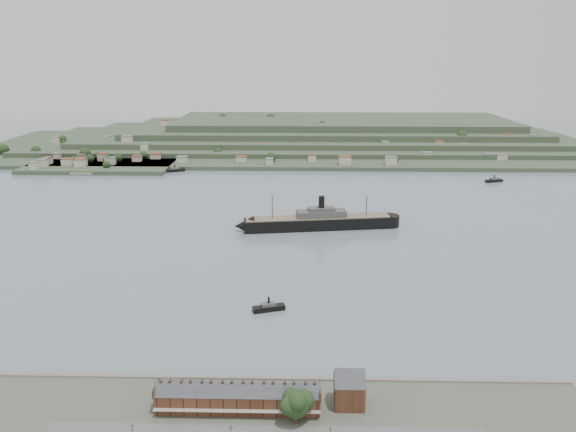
{
  "coord_description": "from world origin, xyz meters",
  "views": [
    {
      "loc": [
        10.69,
        -330.26,
        118.59
      ],
      "look_at": [
        1.99,
        30.0,
        11.65
      ],
      "focal_mm": 35.0,
      "sensor_mm": 36.0,
      "label": 1
    }
  ],
  "objects_px": {
    "terrace_row": "(238,397)",
    "fig_tree": "(297,404)",
    "gabled_building": "(349,389)",
    "tugboat": "(269,307)",
    "steamship": "(314,222)"
  },
  "relations": [
    {
      "from": "fig_tree",
      "to": "gabled_building",
      "type": "bearing_deg",
      "value": 31.49
    },
    {
      "from": "gabled_building",
      "to": "fig_tree",
      "type": "bearing_deg",
      "value": -148.51
    },
    {
      "from": "terrace_row",
      "to": "fig_tree",
      "type": "bearing_deg",
      "value": -19.09
    },
    {
      "from": "steamship",
      "to": "fig_tree",
      "type": "xyz_separation_m",
      "value": [
        -10.03,
        -213.55,
        4.5
      ]
    },
    {
      "from": "gabled_building",
      "to": "steamship",
      "type": "relative_size",
      "value": 0.12
    },
    {
      "from": "terrace_row",
      "to": "fig_tree",
      "type": "relative_size",
      "value": 4.46
    },
    {
      "from": "terrace_row",
      "to": "tugboat",
      "type": "bearing_deg",
      "value": 85.84
    },
    {
      "from": "tugboat",
      "to": "fig_tree",
      "type": "relative_size",
      "value": 1.27
    },
    {
      "from": "gabled_building",
      "to": "steamship",
      "type": "bearing_deg",
      "value": 92.18
    },
    {
      "from": "tugboat",
      "to": "steamship",
      "type": "bearing_deg",
      "value": 79.32
    },
    {
      "from": "gabled_building",
      "to": "steamship",
      "type": "distance_m",
      "value": 202.86
    },
    {
      "from": "gabled_building",
      "to": "tugboat",
      "type": "xyz_separation_m",
      "value": [
        -31.73,
        75.34,
        -6.5
      ]
    },
    {
      "from": "gabled_building",
      "to": "fig_tree",
      "type": "height_order",
      "value": "gabled_building"
    },
    {
      "from": "gabled_building",
      "to": "steamship",
      "type": "height_order",
      "value": "steamship"
    },
    {
      "from": "steamship",
      "to": "tugboat",
      "type": "height_order",
      "value": "steamship"
    }
  ]
}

